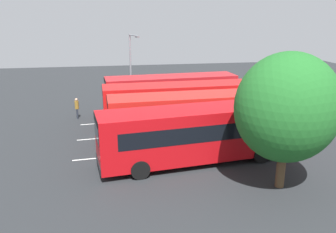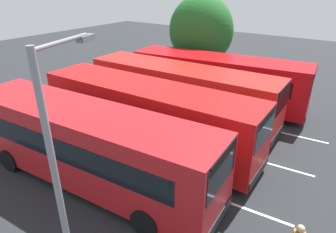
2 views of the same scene
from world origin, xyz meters
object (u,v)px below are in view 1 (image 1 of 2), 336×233
at_px(street_lamp, 131,65).
at_px(depot_tree, 287,108).
at_px(pedestrian, 77,107).
at_px(bus_center_left, 177,103).
at_px(bus_far_left, 171,93).
at_px(bus_center_right, 193,116).
at_px(bus_far_right, 196,133).

height_order(street_lamp, depot_tree, depot_tree).
relative_size(pedestrian, depot_tree, 0.26).
xyz_separation_m(bus_center_left, street_lamp, (2.94, -6.79, 2.03)).
xyz_separation_m(bus_far_left, depot_tree, (-2.93, 14.07, 2.29)).
xyz_separation_m(bus_far_left, pedestrian, (7.88, 0.43, -0.77)).
xyz_separation_m(street_lamp, depot_tree, (-6.04, 17.29, 0.25)).
height_order(bus_center_right, bus_far_right, same).
height_order(bus_far_right, street_lamp, street_lamp).
height_order(bus_far_left, bus_center_left, same).
distance_m(bus_center_left, depot_tree, 11.17).
bearing_deg(bus_far_right, bus_center_left, -99.30).
bearing_deg(bus_far_left, street_lamp, -50.22).
xyz_separation_m(bus_far_left, street_lamp, (3.11, -3.22, 2.03)).
height_order(bus_center_left, depot_tree, depot_tree).
distance_m(street_lamp, depot_tree, 18.31).
bearing_deg(bus_center_left, pedestrian, -23.70).
distance_m(bus_center_left, pedestrian, 8.37).
relative_size(bus_center_left, street_lamp, 1.71).
height_order(bus_far_left, bus_center_right, same).
bearing_deg(bus_far_right, street_lamp, -85.89).
bearing_deg(street_lamp, bus_far_right, -6.01).
height_order(bus_center_right, pedestrian, bus_center_right).
bearing_deg(bus_center_right, bus_center_left, -86.23).
bearing_deg(bus_center_left, bus_center_right, 93.95).
bearing_deg(street_lamp, bus_center_right, 0.68).
height_order(bus_far_left, bus_far_right, same).
height_order(bus_far_left, street_lamp, street_lamp).
distance_m(bus_center_right, pedestrian, 10.48).
distance_m(bus_far_left, depot_tree, 14.55).
xyz_separation_m(bus_far_left, bus_center_right, (-0.17, 7.08, 0.00)).
distance_m(bus_far_right, pedestrian, 12.50).
bearing_deg(bus_center_right, street_lamp, -74.04).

